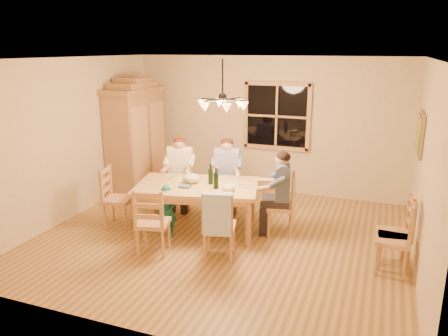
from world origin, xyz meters
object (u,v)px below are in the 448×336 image
at_px(chair_far_right, 227,195).
at_px(chair_end_right, 280,215).
at_px(child, 167,211).
at_px(wine_bottle_a, 211,174).
at_px(chair_near_right, 219,236).
at_px(armoire, 136,141).
at_px(dining_table, 197,191).
at_px(adult_woman, 180,164).
at_px(chair_end_left, 119,208).
at_px(chandelier, 223,103).
at_px(adult_plaid_man, 227,166).
at_px(chair_spare_back, 392,245).
at_px(adult_slate_man, 281,183).
at_px(chair_far_left, 181,193).
at_px(chair_near_left, 153,233).
at_px(wine_bottle_b, 216,178).
at_px(chair_spare_front, 392,251).

distance_m(chair_far_right, chair_end_right, 1.31).
bearing_deg(child, wine_bottle_a, 14.52).
relative_size(chair_far_right, chair_near_right, 1.00).
bearing_deg(chair_near_right, armoire, 127.38).
relative_size(dining_table, wine_bottle_a, 6.41).
bearing_deg(wine_bottle_a, adult_woman, 142.80).
relative_size(chair_end_left, adult_woman, 1.13).
bearing_deg(dining_table, chandelier, -16.63).
bearing_deg(adult_plaid_man, chair_spare_back, 144.08).
distance_m(chair_near_right, chair_spare_back, 2.34).
distance_m(armoire, adult_plaid_man, 2.13).
bearing_deg(adult_slate_man, chair_far_right, 46.64).
bearing_deg(chair_spare_back, chair_far_right, 60.37).
bearing_deg(chair_spare_back, wine_bottle_a, 76.48).
bearing_deg(wine_bottle_a, chair_far_left, 142.80).
bearing_deg(chair_near_left, chair_spare_back, 0.40).
height_order(chair_far_left, adult_slate_man, adult_slate_man).
relative_size(chair_far_left, chair_spare_back, 1.00).
bearing_deg(chair_far_right, adult_plaid_man, 90.61).
relative_size(chair_far_left, chair_near_right, 1.00).
relative_size(chair_end_left, wine_bottle_b, 3.00).
distance_m(chair_far_right, chair_end_left, 1.91).
height_order(chair_far_right, adult_slate_man, adult_slate_man).
bearing_deg(chair_near_left, chandelier, 35.02).
bearing_deg(wine_bottle_b, adult_plaid_man, 101.00).
xyz_separation_m(chair_near_right, adult_plaid_man, (-0.52, 1.72, 0.54)).
xyz_separation_m(adult_woman, chair_spare_back, (3.61, -0.96, -0.54)).
bearing_deg(adult_woman, chair_far_right, -180.00).
distance_m(chair_end_right, adult_plaid_man, 1.41).
xyz_separation_m(chandelier, chair_far_left, (-1.16, 0.91, -1.77)).
distance_m(chair_far_right, adult_woman, 1.00).
relative_size(dining_table, adult_slate_man, 2.42).
bearing_deg(chair_near_left, armoire, 112.22).
xyz_separation_m(adult_plaid_man, chair_spare_back, (2.79, -1.15, -0.54)).
height_order(adult_slate_man, child, adult_slate_man).
xyz_separation_m(chair_end_right, wine_bottle_a, (-1.10, -0.19, 0.62)).
distance_m(armoire, adult_slate_man, 3.39).
height_order(chair_end_left, adult_slate_man, adult_slate_man).
xyz_separation_m(chair_far_right, wine_bottle_b, (0.20, -1.03, 0.62)).
height_order(dining_table, adult_plaid_man, adult_plaid_man).
xyz_separation_m(chair_end_left, child, (0.96, -0.11, 0.11)).
xyz_separation_m(adult_plaid_man, wine_bottle_a, (0.04, -0.85, 0.08)).
relative_size(adult_slate_man, chair_spare_back, 0.88).
height_order(armoire, chair_spare_back, armoire).
height_order(adult_woman, wine_bottle_a, adult_woman).
distance_m(chair_far_left, adult_woman, 0.54).
relative_size(adult_woman, wine_bottle_b, 2.65).
bearing_deg(chandelier, chair_end_left, -174.83).
xyz_separation_m(adult_woman, adult_plaid_man, (0.82, 0.20, 0.00)).
bearing_deg(chair_near_left, chair_spare_front, -2.87).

